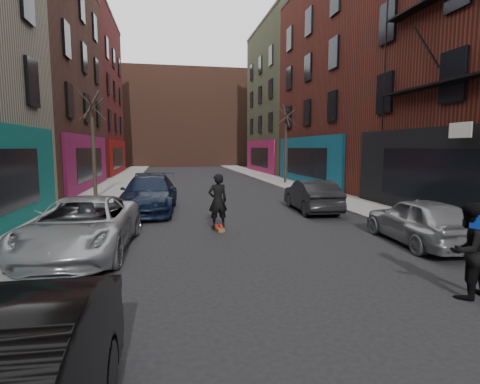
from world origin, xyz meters
name	(u,v)px	position (x,y,z in m)	size (l,w,h in m)	color
sidewalk_left	(122,179)	(-6.25, 30.00, 0.07)	(2.50, 84.00, 0.13)	gray
sidewalk_right	(265,177)	(6.25, 30.00, 0.07)	(2.50, 84.00, 0.13)	gray
buildings_right	(458,52)	(13.50, 16.00, 8.00)	(12.00, 56.00, 16.00)	#48261E
building_far	(183,119)	(0.00, 56.00, 7.00)	(40.00, 10.00, 14.00)	#47281E
tree_left_far	(93,135)	(-6.20, 18.00, 3.38)	(2.00, 2.00, 6.50)	black
tree_right_far	(286,137)	(6.20, 24.00, 3.53)	(2.00, 2.00, 6.80)	black
parked_left_far	(82,226)	(-4.60, 7.35, 0.72)	(2.39, 5.19, 1.44)	#9C9FA4
parked_left_end	(149,194)	(-3.20, 13.45, 0.78)	(2.18, 5.36, 1.55)	black
parked_right_far	(420,221)	(4.60, 6.52, 0.68)	(1.61, 3.99, 1.36)	gray
parked_right_end	(312,196)	(3.65, 12.31, 0.68)	(1.44, 4.13, 1.36)	black
skateboard	(218,229)	(-0.79, 9.40, 0.05)	(0.22, 0.80, 0.10)	brown
skateboarder	(218,201)	(-0.79, 9.40, 0.99)	(0.65, 0.43, 1.79)	black
pedestrian	(468,250)	(2.94, 2.97, 0.89)	(1.00, 0.87, 1.76)	black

